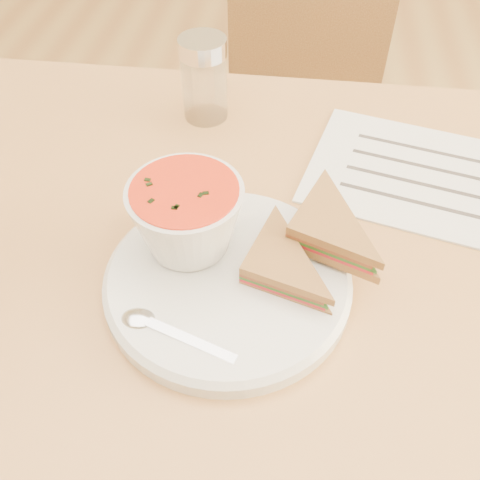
% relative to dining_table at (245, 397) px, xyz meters
% --- Properties ---
extents(floor, '(5.00, 6.00, 0.01)m').
position_rel_dining_table_xyz_m(floor, '(0.00, 0.00, -0.38)').
color(floor, olive).
rests_on(floor, ground).
extents(dining_table, '(1.00, 0.70, 0.75)m').
position_rel_dining_table_xyz_m(dining_table, '(0.00, 0.00, 0.00)').
color(dining_table, olive).
rests_on(dining_table, floor).
extents(chair_far, '(0.41, 0.41, 0.80)m').
position_rel_dining_table_xyz_m(chair_far, '(0.02, 0.58, 0.03)').
color(chair_far, brown).
rests_on(chair_far, floor).
extents(plate, '(0.29, 0.29, 0.02)m').
position_rel_dining_table_xyz_m(plate, '(-0.01, -0.06, 0.38)').
color(plate, silver).
rests_on(plate, dining_table).
extents(soup_bowl, '(0.13, 0.13, 0.08)m').
position_rel_dining_table_xyz_m(soup_bowl, '(-0.06, -0.03, 0.43)').
color(soup_bowl, silver).
rests_on(soup_bowl, plate).
extents(sandwich_half_a, '(0.12, 0.12, 0.03)m').
position_rel_dining_table_xyz_m(sandwich_half_a, '(-0.00, -0.08, 0.41)').
color(sandwich_half_a, olive).
rests_on(sandwich_half_a, plate).
extents(sandwich_half_b, '(0.13, 0.13, 0.03)m').
position_rel_dining_table_xyz_m(sandwich_half_b, '(0.04, -0.03, 0.42)').
color(sandwich_half_b, olive).
rests_on(sandwich_half_b, plate).
extents(spoon, '(0.17, 0.08, 0.01)m').
position_rel_dining_table_xyz_m(spoon, '(-0.04, -0.14, 0.40)').
color(spoon, silver).
rests_on(spoon, plate).
extents(paper_menu, '(0.32, 0.27, 0.00)m').
position_rel_dining_table_xyz_m(paper_menu, '(0.20, 0.14, 0.38)').
color(paper_menu, white).
rests_on(paper_menu, dining_table).
extents(condiment_shaker, '(0.07, 0.07, 0.11)m').
position_rel_dining_table_xyz_m(condiment_shaker, '(-0.09, 0.23, 0.43)').
color(condiment_shaker, silver).
rests_on(condiment_shaker, dining_table).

